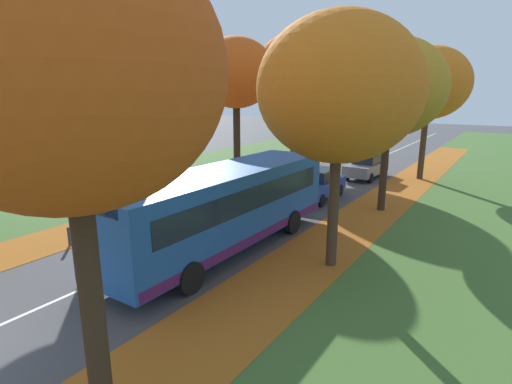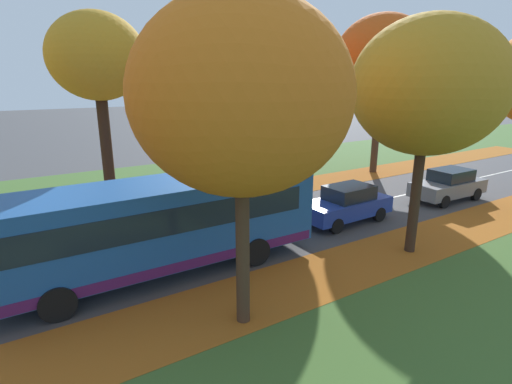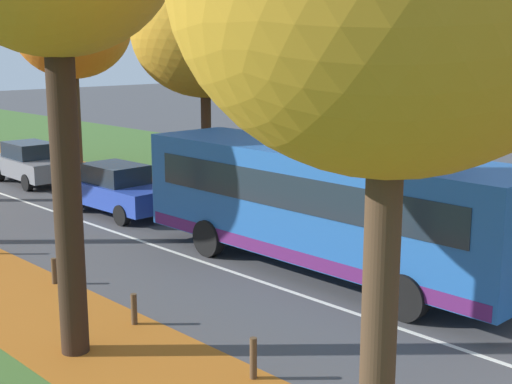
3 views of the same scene
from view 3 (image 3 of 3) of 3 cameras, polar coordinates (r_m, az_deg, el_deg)
The scene contains 12 objects.
grass_verge_right at distance 30.24m, azimuth -1.09°, elevation 1.47°, with size 12.00×90.00×0.01m, color #3D6028.
leaf_litter_right at distance 22.88m, azimuth 0.65°, elevation -1.87°, with size 2.80×60.00×0.00m, color #9E5619.
road_centre_line at distance 25.05m, azimuth -16.73°, elevation -1.19°, with size 0.12×80.00×0.01m, color silver.
tree_right_near at distance 20.12m, azimuth 10.98°, elevation 12.43°, with size 5.02×5.02×7.98m.
tree_right_mid at distance 24.80m, azimuth -4.12°, elevation 12.73°, with size 5.04×5.04×8.12m.
tree_right_far at distance 32.06m, azimuth -14.53°, elevation 12.80°, with size 5.08×5.08×8.50m.
bollard_third at distance 11.95m, azimuth -0.22°, elevation -13.18°, with size 0.12×0.12×0.72m, color #4C3823.
bollard_fourth at distance 14.30m, azimuth -9.73°, elevation -9.23°, with size 0.12×0.12×0.63m, color #4C3823.
bollard_fifth at distance 17.02m, azimuth -15.85°, elevation -6.11°, with size 0.12×0.12×0.61m, color #4C3823.
bus at distance 17.02m, azimuth 5.47°, elevation -0.85°, with size 2.69×10.41×2.98m.
car_blue_lead at distance 23.36m, azimuth -11.02°, elevation 0.21°, with size 1.86×4.24×1.62m.
car_grey_following at distance 29.42m, azimuth -17.57°, elevation 2.23°, with size 1.90×4.26×1.62m.
Camera 3 is at (-10.98, -1.86, 5.40)m, focal length 50.00 mm.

